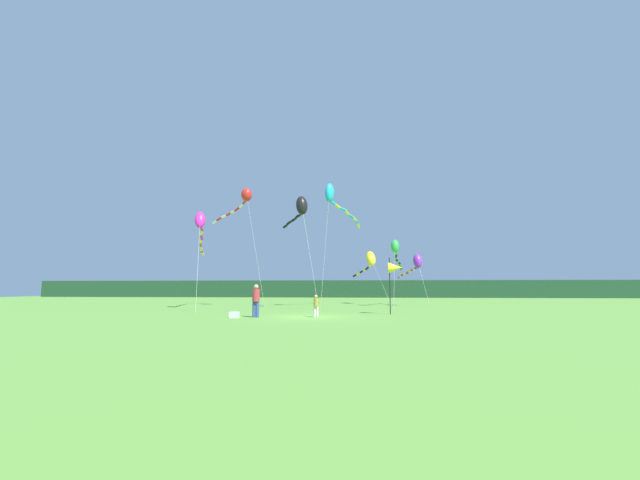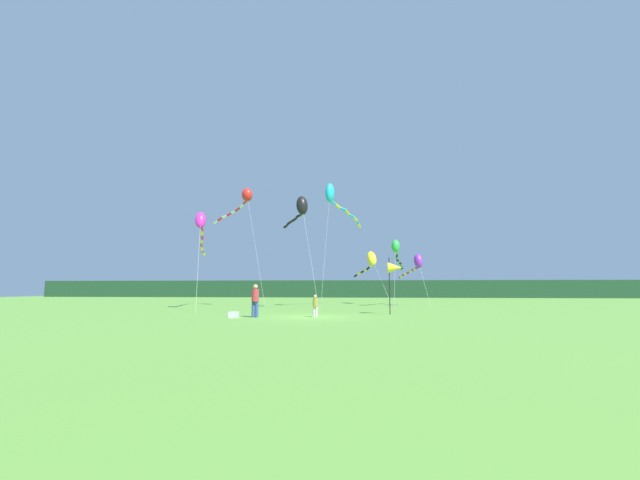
# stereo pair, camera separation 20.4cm
# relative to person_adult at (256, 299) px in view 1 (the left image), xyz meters

# --- Properties ---
(ground_plane) EXTENTS (120.00, 120.00, 0.00)m
(ground_plane) POSITION_rel_person_adult_xyz_m (2.97, 0.71, -1.02)
(ground_plane) COLOR #5B9338
(distant_treeline) EXTENTS (108.00, 2.15, 2.87)m
(distant_treeline) POSITION_rel_person_adult_xyz_m (2.97, 45.71, 0.41)
(distant_treeline) COLOR #1E4228
(distant_treeline) RESTS_ON ground
(person_adult) EXTENTS (0.40, 0.40, 1.83)m
(person_adult) POSITION_rel_person_adult_xyz_m (0.00, 0.00, 0.00)
(person_adult) COLOR #334C8C
(person_adult) RESTS_ON ground
(person_child) EXTENTS (0.27, 0.27, 1.24)m
(person_child) POSITION_rel_person_adult_xyz_m (3.34, 0.48, -0.33)
(person_child) COLOR silver
(person_child) RESTS_ON ground
(cooler_box) EXTENTS (0.48, 0.42, 0.33)m
(cooler_box) POSITION_rel_person_adult_xyz_m (-1.10, -0.39, -0.86)
(cooler_box) COLOR silver
(cooler_box) RESTS_ON ground
(banner_flag_pole) EXTENTS (0.90, 0.70, 3.53)m
(banner_flag_pole) POSITION_rel_person_adult_xyz_m (8.04, 3.26, 1.84)
(banner_flag_pole) COLOR black
(banner_flag_pole) RESTS_ON ground
(kite_black) EXTENTS (3.65, 4.77, 9.16)m
(kite_black) POSITION_rel_person_adult_xyz_m (1.14, 9.46, 7.17)
(kite_black) COLOR #B2B2B2
(kite_black) RESTS_ON ground
(kite_purple) EXTENTS (2.19, 5.10, 4.79)m
(kite_purple) POSITION_rel_person_adult_xyz_m (10.99, 14.77, 2.86)
(kite_purple) COLOR #B2B2B2
(kite_purple) RESTS_ON ground
(kite_red) EXTENTS (6.71, 5.46, 10.56)m
(kite_red) POSITION_rel_person_adult_xyz_m (-4.48, 12.13, 8.62)
(kite_red) COLOR #B2B2B2
(kite_red) RESTS_ON ground
(kite_cyan) EXTENTS (3.26, 7.98, 10.60)m
(kite_cyan) POSITION_rel_person_adult_xyz_m (3.66, 11.75, 8.42)
(kite_cyan) COLOR #B2B2B2
(kite_cyan) RESTS_ON ground
(kite_yellow) EXTENTS (3.56, 8.81, 5.49)m
(kite_yellow) POSITION_rel_person_adult_xyz_m (6.91, 18.42, 3.38)
(kite_yellow) COLOR #B2B2B2
(kite_yellow) RESTS_ON ground
(kite_magenta) EXTENTS (3.96, 10.63, 7.70)m
(kite_magenta) POSITION_rel_person_adult_xyz_m (-6.91, 8.56, 5.49)
(kite_magenta) COLOR #B2B2B2
(kite_magenta) RESTS_ON ground
(kite_green) EXTENTS (1.57, 7.73, 5.94)m
(kite_green) POSITION_rel_person_adult_xyz_m (9.12, 13.89, 3.93)
(kite_green) COLOR #B2B2B2
(kite_green) RESTS_ON ground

